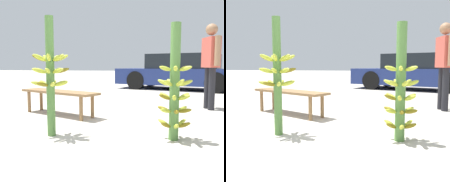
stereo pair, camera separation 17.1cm
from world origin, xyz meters
The scene contains 6 objects.
ground_plane centered at (0.00, 0.00, 0.00)m, with size 80.00×80.00×0.00m, color #B2AA9E.
banana_stalk_left centered at (-0.78, 0.25, 0.76)m, with size 0.47×0.47×1.45m.
banana_stalk_center centered at (0.70, 0.36, 0.61)m, with size 0.41×0.41×1.34m.
vendor_person centered at (1.50, 2.61, 0.99)m, with size 0.30×0.66×1.67m.
market_bench centered at (-1.21, 1.51, 0.37)m, with size 1.61×1.01×0.43m.
parked_car centered at (1.26, 6.89, 0.63)m, with size 4.71×3.03×1.28m.
Camera 1 is at (0.53, -2.57, 0.86)m, focal length 40.00 mm.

